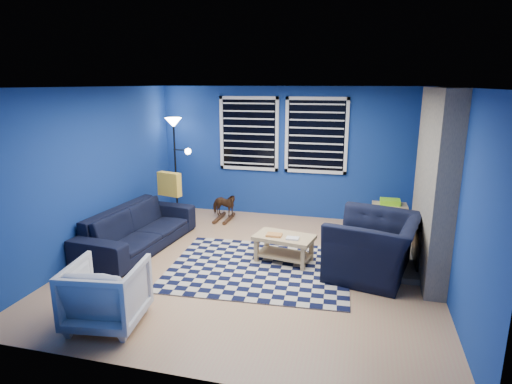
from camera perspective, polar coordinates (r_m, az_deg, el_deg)
floor at (r=6.26m, az=-0.19°, el=-9.73°), size 5.00×5.00×0.00m
ceiling at (r=5.72m, az=-0.21°, el=13.81°), size 5.00×5.00×0.00m
wall_back at (r=8.26m, az=4.17°, el=5.22°), size 5.00×0.00×5.00m
wall_left at (r=6.91m, az=-20.72°, el=2.54°), size 0.00×5.00×5.00m
wall_right at (r=5.78m, az=24.54°, el=0.01°), size 0.00×5.00×5.00m
fireplace at (r=6.25m, az=22.46°, el=0.71°), size 0.65×2.00×2.50m
window_left at (r=8.34m, az=-0.96°, el=7.77°), size 1.17×0.06×1.42m
window_right at (r=8.10m, az=8.02°, el=7.44°), size 1.17×0.06×1.42m
tv at (r=7.69m, az=21.79°, el=4.69°), size 0.07×1.00×0.58m
rug at (r=6.16m, az=0.40°, el=-10.08°), size 2.61×2.14×0.02m
sofa at (r=7.03m, az=-15.39°, el=-4.69°), size 2.29×1.06×0.65m
armchair_big at (r=6.04m, az=15.40°, el=-6.98°), size 1.47×1.35×0.82m
armchair_bent at (r=4.99m, az=-19.31°, el=-12.65°), size 0.86×0.88×0.71m
rocking_horse at (r=8.17m, az=-4.31°, el=-1.72°), size 0.35×0.58×0.46m
coffee_table at (r=6.28m, az=3.75°, el=-6.79°), size 0.92×0.64×0.42m
cabinet at (r=7.91m, az=17.29°, el=-3.20°), size 0.60×0.41×0.58m
floor_lamp at (r=8.47m, az=-10.75°, el=7.37°), size 0.52×0.32×1.91m
throw_pillow at (r=7.54m, az=-11.48°, el=1.04°), size 0.45×0.23×0.41m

